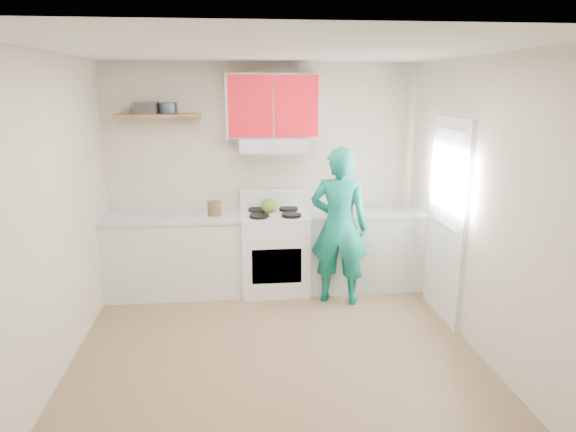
{
  "coord_description": "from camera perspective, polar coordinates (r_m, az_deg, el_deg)",
  "views": [
    {
      "loc": [
        -0.34,
        -4.12,
        2.34
      ],
      "look_at": [
        0.15,
        0.55,
        1.15
      ],
      "focal_mm": 32.26,
      "sensor_mm": 36.0,
      "label": 1
    }
  ],
  "objects": [
    {
      "name": "floor",
      "position": [
        4.75,
        -1.14,
        -15.28
      ],
      "size": [
        3.8,
        3.8,
        0.0
      ],
      "primitive_type": "plane",
      "color": "brown",
      "rests_on": "ground"
    },
    {
      "name": "ceiling",
      "position": [
        4.15,
        -1.33,
        17.8
      ],
      "size": [
        3.6,
        3.8,
        0.04
      ],
      "primitive_type": "cube",
      "color": "white",
      "rests_on": "floor"
    },
    {
      "name": "back_wall",
      "position": [
        6.12,
        -2.73,
        4.41
      ],
      "size": [
        3.6,
        0.04,
        2.6
      ],
      "primitive_type": "cube",
      "color": "beige",
      "rests_on": "floor"
    },
    {
      "name": "front_wall",
      "position": [
        2.48,
        2.55,
        -10.61
      ],
      "size": [
        3.6,
        0.04,
        2.6
      ],
      "primitive_type": "cube",
      "color": "beige",
      "rests_on": "floor"
    },
    {
      "name": "left_wall",
      "position": [
        4.49,
        -24.75,
        -0.5
      ],
      "size": [
        0.04,
        3.8,
        2.6
      ],
      "primitive_type": "cube",
      "color": "beige",
      "rests_on": "floor"
    },
    {
      "name": "right_wall",
      "position": [
        4.76,
        20.9,
        0.65
      ],
      "size": [
        0.04,
        3.8,
        2.6
      ],
      "primitive_type": "cube",
      "color": "beige",
      "rests_on": "floor"
    },
    {
      "name": "door",
      "position": [
        5.43,
        17.14,
        -0.45
      ],
      "size": [
        0.05,
        0.85,
        2.05
      ],
      "primitive_type": "cube",
      "color": "white",
      "rests_on": "floor"
    },
    {
      "name": "door_glass",
      "position": [
        5.33,
        17.2,
        3.96
      ],
      "size": [
        0.01,
        0.55,
        0.95
      ],
      "primitive_type": "cube",
      "color": "white",
      "rests_on": "door"
    },
    {
      "name": "counter_left",
      "position": [
        6.07,
        -12.35,
        -4.28
      ],
      "size": [
        1.52,
        0.6,
        0.9
      ],
      "primitive_type": "cube",
      "color": "silver",
      "rests_on": "floor"
    },
    {
      "name": "counter_right",
      "position": [
        6.21,
        8.11,
        -3.66
      ],
      "size": [
        1.32,
        0.6,
        0.9
      ],
      "primitive_type": "cube",
      "color": "silver",
      "rests_on": "floor"
    },
    {
      "name": "stove",
      "position": [
        6.02,
        -1.5,
        -4.0
      ],
      "size": [
        0.76,
        0.65,
        0.92
      ],
      "primitive_type": "cube",
      "color": "white",
      "rests_on": "floor"
    },
    {
      "name": "range_hood",
      "position": [
        5.86,
        -1.66,
        7.88
      ],
      "size": [
        0.76,
        0.44,
        0.15
      ],
      "primitive_type": "cube",
      "color": "silver",
      "rests_on": "back_wall"
    },
    {
      "name": "upper_cabinets",
      "position": [
        5.88,
        -1.74,
        12.06
      ],
      "size": [
        1.02,
        0.33,
        0.7
      ],
      "primitive_type": "cube",
      "color": "red",
      "rests_on": "back_wall"
    },
    {
      "name": "shelf",
      "position": [
        5.94,
        -14.08,
        10.7
      ],
      "size": [
        0.9,
        0.3,
        0.04
      ],
      "primitive_type": "cube",
      "color": "brown",
      "rests_on": "back_wall"
    },
    {
      "name": "books",
      "position": [
        5.96,
        -15.29,
        11.42
      ],
      "size": [
        0.27,
        0.21,
        0.13
      ],
      "primitive_type": "cube",
      "rotation": [
        0.0,
        0.0,
        -0.15
      ],
      "color": "#443C41",
      "rests_on": "shelf"
    },
    {
      "name": "tin",
      "position": [
        5.91,
        -13.11,
        11.51
      ],
      "size": [
        0.25,
        0.25,
        0.12
      ],
      "primitive_type": "cylinder",
      "rotation": [
        0.0,
        0.0,
        -0.35
      ],
      "color": "#333D4C",
      "rests_on": "shelf"
    },
    {
      "name": "kettle",
      "position": [
        5.95,
        -2.13,
        1.19
      ],
      "size": [
        0.24,
        0.24,
        0.16
      ],
      "primitive_type": "ellipsoid",
      "rotation": [
        0.0,
        0.0,
        -0.31
      ],
      "color": "#5C8826",
      "rests_on": "stove"
    },
    {
      "name": "crock",
      "position": [
        5.85,
        -8.13,
        0.72
      ],
      "size": [
        0.16,
        0.16,
        0.18
      ],
      "primitive_type": "cylinder",
      "rotation": [
        0.0,
        0.0,
        -0.07
      ],
      "color": "#513A23",
      "rests_on": "counter_left"
    },
    {
      "name": "cutting_board",
      "position": [
        5.99,
        5.37,
        0.32
      ],
      "size": [
        0.3,
        0.24,
        0.02
      ],
      "primitive_type": "cube",
      "rotation": [
        0.0,
        0.0,
        -0.16
      ],
      "color": "olive",
      "rests_on": "counter_right"
    },
    {
      "name": "silicone_mat",
      "position": [
        6.22,
        11.47,
        0.55
      ],
      "size": [
        0.32,
        0.28,
        0.01
      ],
      "primitive_type": "cube",
      "rotation": [
        0.0,
        0.0,
        -0.09
      ],
      "color": "red",
      "rests_on": "counter_right"
    },
    {
      "name": "person",
      "position": [
        5.6,
        5.67,
        -1.13
      ],
      "size": [
        0.73,
        0.6,
        1.73
      ],
      "primitive_type": "imported",
      "rotation": [
        0.0,
        0.0,
        2.8
      ],
      "color": "#0C7362",
      "rests_on": "floor"
    }
  ]
}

